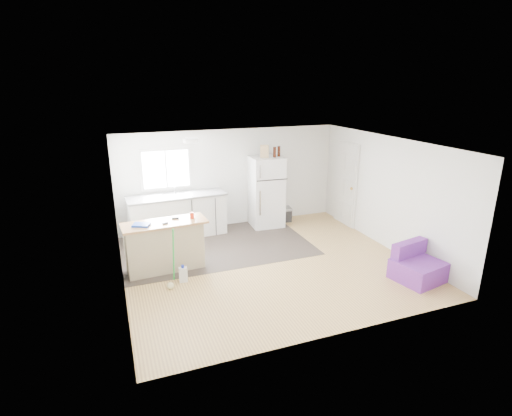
{
  "coord_description": "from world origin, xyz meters",
  "views": [
    {
      "loc": [
        -2.79,
        -6.7,
        3.49
      ],
      "look_at": [
        -0.0,
        0.7,
        0.97
      ],
      "focal_mm": 28.0,
      "sensor_mm": 36.0,
      "label": 1
    }
  ],
  "objects_px": {
    "kitchen_cabinets": "(178,215)",
    "bottle_right": "(279,151)",
    "mop": "(171,275)",
    "blue_tray": "(141,225)",
    "cooler": "(282,214)",
    "cardboard_box": "(265,151)",
    "red_cup": "(192,215)",
    "cleaner_jug": "(183,274)",
    "peninsula": "(165,246)",
    "refrigerator": "(266,192)",
    "purple_seat": "(417,267)",
    "bottle_left": "(275,152)"
  },
  "relations": [
    {
      "from": "kitchen_cabinets",
      "to": "bottle_right",
      "type": "relative_size",
      "value": 9.12
    },
    {
      "from": "red_cup",
      "to": "bottle_right",
      "type": "height_order",
      "value": "bottle_right"
    },
    {
      "from": "cooler",
      "to": "mop",
      "type": "bearing_deg",
      "value": -136.89
    },
    {
      "from": "mop",
      "to": "bottle_right",
      "type": "relative_size",
      "value": 4.51
    },
    {
      "from": "kitchen_cabinets",
      "to": "bottle_right",
      "type": "bearing_deg",
      "value": -4.65
    },
    {
      "from": "bottle_right",
      "to": "cleaner_jug",
      "type": "bearing_deg",
      "value": -141.91
    },
    {
      "from": "cleaner_jug",
      "to": "bottle_right",
      "type": "xyz_separation_m",
      "value": [
        2.85,
        2.23,
        1.72
      ]
    },
    {
      "from": "cardboard_box",
      "to": "kitchen_cabinets",
      "type": "bearing_deg",
      "value": 177.57
    },
    {
      "from": "cooler",
      "to": "purple_seat",
      "type": "relative_size",
      "value": 0.55
    },
    {
      "from": "cooler",
      "to": "blue_tray",
      "type": "bearing_deg",
      "value": -148.32
    },
    {
      "from": "purple_seat",
      "to": "bottle_right",
      "type": "bearing_deg",
      "value": 96.82
    },
    {
      "from": "cooler",
      "to": "peninsula",
      "type": "bearing_deg",
      "value": -146.32
    },
    {
      "from": "refrigerator",
      "to": "bottle_left",
      "type": "xyz_separation_m",
      "value": [
        0.16,
        -0.11,
        1.0
      ]
    },
    {
      "from": "red_cup",
      "to": "cardboard_box",
      "type": "height_order",
      "value": "cardboard_box"
    },
    {
      "from": "refrigerator",
      "to": "bottle_left",
      "type": "relative_size",
      "value": 6.97
    },
    {
      "from": "mop",
      "to": "bottle_left",
      "type": "height_order",
      "value": "bottle_left"
    },
    {
      "from": "kitchen_cabinets",
      "to": "cooler",
      "type": "height_order",
      "value": "kitchen_cabinets"
    },
    {
      "from": "peninsula",
      "to": "cardboard_box",
      "type": "relative_size",
      "value": 5.35
    },
    {
      "from": "purple_seat",
      "to": "blue_tray",
      "type": "relative_size",
      "value": 3.09
    },
    {
      "from": "mop",
      "to": "kitchen_cabinets",
      "type": "bearing_deg",
      "value": 76.13
    },
    {
      "from": "bottle_left",
      "to": "bottle_right",
      "type": "height_order",
      "value": "same"
    },
    {
      "from": "kitchen_cabinets",
      "to": "peninsula",
      "type": "bearing_deg",
      "value": -111.69
    },
    {
      "from": "kitchen_cabinets",
      "to": "red_cup",
      "type": "xyz_separation_m",
      "value": [
        0.01,
        -1.63,
        0.51
      ]
    },
    {
      "from": "refrigerator",
      "to": "bottle_left",
      "type": "bearing_deg",
      "value": -30.28
    },
    {
      "from": "purple_seat",
      "to": "cardboard_box",
      "type": "distance_m",
      "value": 4.26
    },
    {
      "from": "purple_seat",
      "to": "red_cup",
      "type": "distance_m",
      "value": 4.3
    },
    {
      "from": "purple_seat",
      "to": "red_cup",
      "type": "xyz_separation_m",
      "value": [
        -3.69,
        2.07,
        0.79
      ]
    },
    {
      "from": "peninsula",
      "to": "purple_seat",
      "type": "relative_size",
      "value": 1.73
    },
    {
      "from": "mop",
      "to": "blue_tray",
      "type": "bearing_deg",
      "value": 117.29
    },
    {
      "from": "peninsula",
      "to": "refrigerator",
      "type": "bearing_deg",
      "value": 26.74
    },
    {
      "from": "cooler",
      "to": "refrigerator",
      "type": "bearing_deg",
      "value": -160.95
    },
    {
      "from": "cooler",
      "to": "purple_seat",
      "type": "xyz_separation_m",
      "value": [
        1.01,
        -3.78,
        0.05
      ]
    },
    {
      "from": "mop",
      "to": "bottle_right",
      "type": "xyz_separation_m",
      "value": [
        3.07,
        2.37,
        1.63
      ]
    },
    {
      "from": "kitchen_cabinets",
      "to": "cardboard_box",
      "type": "relative_size",
      "value": 7.6
    },
    {
      "from": "purple_seat",
      "to": "refrigerator",
      "type": "bearing_deg",
      "value": 100.96
    },
    {
      "from": "blue_tray",
      "to": "red_cup",
      "type": "bearing_deg",
      "value": 4.86
    },
    {
      "from": "cooler",
      "to": "purple_seat",
      "type": "distance_m",
      "value": 3.91
    },
    {
      "from": "kitchen_cabinets",
      "to": "blue_tray",
      "type": "bearing_deg",
      "value": -122.31
    },
    {
      "from": "red_cup",
      "to": "cardboard_box",
      "type": "xyz_separation_m",
      "value": [
        2.11,
        1.53,
        0.87
      ]
    },
    {
      "from": "bottle_right",
      "to": "mop",
      "type": "bearing_deg",
      "value": -142.41
    },
    {
      "from": "refrigerator",
      "to": "purple_seat",
      "type": "height_order",
      "value": "refrigerator"
    },
    {
      "from": "kitchen_cabinets",
      "to": "cardboard_box",
      "type": "bearing_deg",
      "value": -5.76
    },
    {
      "from": "peninsula",
      "to": "refrigerator",
      "type": "distance_m",
      "value": 3.22
    },
    {
      "from": "red_cup",
      "to": "cleaner_jug",
      "type": "bearing_deg",
      "value": -117.55
    },
    {
      "from": "kitchen_cabinets",
      "to": "bottle_right",
      "type": "xyz_separation_m",
      "value": [
        2.51,
        -0.06,
        1.36
      ]
    },
    {
      "from": "blue_tray",
      "to": "purple_seat",
      "type": "bearing_deg",
      "value": -23.15
    },
    {
      "from": "kitchen_cabinets",
      "to": "red_cup",
      "type": "height_order",
      "value": "kitchen_cabinets"
    },
    {
      "from": "refrigerator",
      "to": "cooler",
      "type": "relative_size",
      "value": 3.43
    },
    {
      "from": "refrigerator",
      "to": "red_cup",
      "type": "distance_m",
      "value": 2.71
    },
    {
      "from": "peninsula",
      "to": "kitchen_cabinets",
      "type": "bearing_deg",
      "value": 67.87
    }
  ]
}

